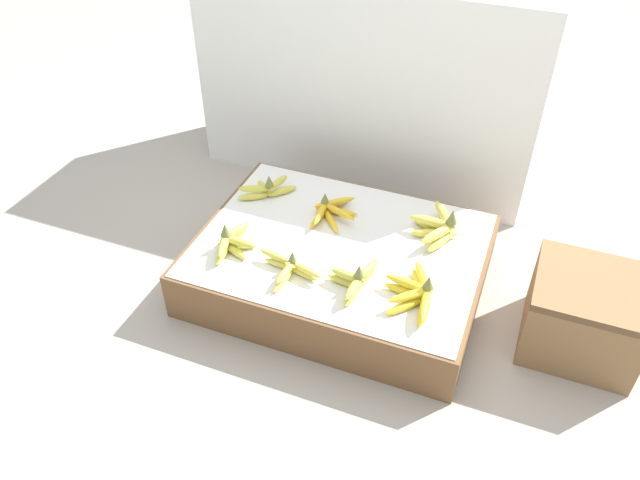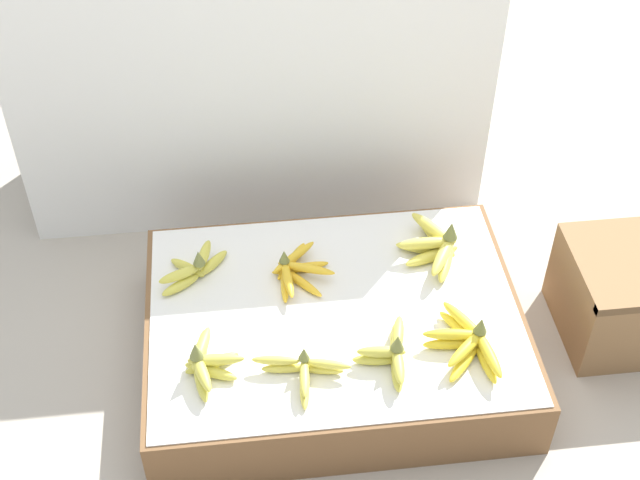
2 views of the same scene
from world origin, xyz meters
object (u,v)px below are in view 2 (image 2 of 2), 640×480
(wooden_crate, at_px, (628,294))
(banana_bunch_front_right, at_px, (468,343))
(banana_bunch_middle_midleft, at_px, (294,270))
(banana_bunch_front_left, at_px, (206,362))
(banana_bunch_middle_left, at_px, (194,268))
(banana_bunch_middle_right, at_px, (436,246))
(banana_bunch_front_midright, at_px, (392,353))
(banana_bunch_front_midleft, at_px, (303,370))

(wooden_crate, bearing_deg, banana_bunch_front_right, -159.94)
(banana_bunch_middle_midleft, bearing_deg, wooden_crate, -7.95)
(banana_bunch_front_left, height_order, banana_bunch_middle_left, banana_bunch_front_left)
(wooden_crate, height_order, banana_bunch_front_left, banana_bunch_front_left)
(wooden_crate, xyz_separation_m, banana_bunch_middle_right, (-0.49, 0.16, 0.08))
(banana_bunch_middle_left, relative_size, banana_bunch_middle_right, 0.74)
(banana_bunch_front_right, height_order, banana_bunch_middle_left, banana_bunch_front_right)
(wooden_crate, distance_m, banana_bunch_middle_left, 1.14)
(wooden_crate, distance_m, banana_bunch_front_midright, 0.70)
(banana_bunch_front_midleft, distance_m, banana_bunch_middle_left, 0.44)
(wooden_crate, distance_m, banana_bunch_front_left, 1.12)
(banana_bunch_middle_left, xyz_separation_m, banana_bunch_middle_right, (0.64, 0.00, 0.00))
(banana_bunch_front_left, bearing_deg, banana_bunch_front_right, -1.12)
(banana_bunch_middle_midleft, bearing_deg, banana_bunch_middle_right, 5.15)
(banana_bunch_front_left, distance_m, banana_bunch_middle_right, 0.69)
(banana_bunch_front_midright, xyz_separation_m, banana_bunch_front_right, (0.19, 0.01, -0.00))
(wooden_crate, relative_size, banana_bunch_front_midright, 1.58)
(banana_bunch_front_right, relative_size, banana_bunch_middle_right, 0.99)
(banana_bunch_front_midright, height_order, banana_bunch_middle_left, banana_bunch_front_midright)
(banana_bunch_front_left, xyz_separation_m, banana_bunch_middle_midleft, (0.24, 0.29, -0.01))
(wooden_crate, distance_m, banana_bunch_front_right, 0.52)
(banana_bunch_middle_right, bearing_deg, banana_bunch_front_midright, -117.42)
(wooden_crate, height_order, banana_bunch_middle_left, banana_bunch_middle_left)
(banana_bunch_front_midright, distance_m, banana_bunch_front_right, 0.19)
(banana_bunch_front_midright, bearing_deg, banana_bunch_front_right, 3.55)
(wooden_crate, height_order, banana_bunch_middle_midleft, banana_bunch_middle_midleft)
(banana_bunch_front_left, distance_m, banana_bunch_front_midright, 0.44)
(wooden_crate, relative_size, banana_bunch_front_midleft, 1.42)
(banana_bunch_front_right, bearing_deg, banana_bunch_front_left, 178.88)
(banana_bunch_middle_left, bearing_deg, banana_bunch_front_midright, -36.42)
(wooden_crate, bearing_deg, banana_bunch_front_midleft, -166.63)
(banana_bunch_front_right, bearing_deg, banana_bunch_middle_midleft, 142.44)
(banana_bunch_middle_right, bearing_deg, banana_bunch_middle_left, -179.67)
(wooden_crate, xyz_separation_m, banana_bunch_middle_left, (-1.13, 0.15, 0.08))
(banana_bunch_middle_left, height_order, banana_bunch_middle_midleft, banana_bunch_middle_left)
(banana_bunch_front_midright, height_order, banana_bunch_front_right, same)
(banana_bunch_front_right, distance_m, banana_bunch_middle_left, 0.73)
(banana_bunch_front_left, distance_m, banana_bunch_front_midleft, 0.23)
(banana_bunch_front_midleft, distance_m, banana_bunch_front_right, 0.40)
(banana_bunch_front_left, xyz_separation_m, banana_bunch_front_midleft, (0.22, -0.05, -0.00))
(banana_bunch_front_left, xyz_separation_m, banana_bunch_middle_right, (0.61, 0.32, 0.00))
(banana_bunch_front_midright, bearing_deg, banana_bunch_middle_right, 62.58)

